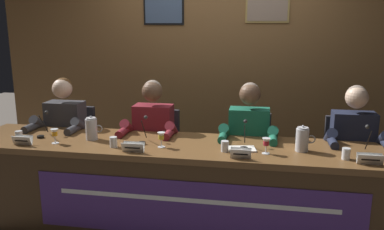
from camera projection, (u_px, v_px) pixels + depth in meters
The scene contains 29 objects.
ground_plane at pixel (192, 228), 3.45m from camera, with size 12.00×12.00×0.00m, color #70665B.
wall_back_panelled at pixel (214, 62), 4.56m from camera, with size 5.09×0.14×2.60m.
conference_table at pixel (190, 177), 3.22m from camera, with size 3.89×0.74×0.76m.
chair_far_left at pixel (74, 152), 4.11m from camera, with size 0.44×0.44×0.90m.
panelist_far_left at pixel (62, 131), 3.86m from camera, with size 0.51×0.48×1.23m.
nameplate_far_left at pixel (23, 140), 3.26m from camera, with size 0.16×0.06×0.08m.
juice_glass_far_left at pixel (55, 133), 3.29m from camera, with size 0.06×0.06×0.12m.
water_cup_far_left at pixel (19, 136), 3.38m from camera, with size 0.06×0.06×0.08m.
microphone_far_left at pixel (43, 128), 3.49m from camera, with size 0.06×0.17×0.22m.
chair_center_left at pixel (157, 157), 3.96m from camera, with size 0.44×0.44×0.90m.
panelist_center_left at pixel (151, 136), 3.70m from camera, with size 0.51×0.48×1.23m.
nameplate_center_left at pixel (133, 147), 3.07m from camera, with size 0.17×0.06×0.08m.
juice_glass_center_left at pixel (161, 137), 3.19m from camera, with size 0.06×0.06×0.12m.
water_cup_center_left at pixel (113, 143), 3.20m from camera, with size 0.06×0.06×0.08m.
microphone_center_left at pixel (143, 134), 3.31m from camera, with size 0.06×0.17×0.22m.
chair_center_right at pixel (248, 162), 3.80m from camera, with size 0.44×0.44×0.90m.
panelist_center_right at pixel (248, 141), 3.55m from camera, with size 0.51×0.48×1.23m.
nameplate_center_right at pixel (241, 153), 2.92m from camera, with size 0.15×0.06×0.08m.
juice_glass_center_right at pixel (266, 143), 3.03m from camera, with size 0.06×0.06×0.12m.
water_cup_center_right at pixel (225, 147), 3.09m from camera, with size 0.06×0.06×0.08m.
microphone_center_right at pixel (244, 139), 3.16m from camera, with size 0.06×0.17×0.22m.
chair_far_right at pixel (347, 168), 3.65m from camera, with size 0.44×0.44×0.90m.
panelist_far_right at pixel (354, 146), 3.39m from camera, with size 0.51×0.48×1.23m.
nameplate_far_right at pixel (370, 159), 2.80m from camera, with size 0.18×0.06×0.08m.
water_cup_far_right at pixel (346, 154), 2.91m from camera, with size 0.06×0.06×0.08m.
microphone_far_right at pixel (369, 146), 3.00m from camera, with size 0.06×0.17×0.22m.
water_pitcher_left_side at pixel (92, 129), 3.40m from camera, with size 0.15×0.10×0.21m.
water_pitcher_right_side at pixel (302, 139), 3.09m from camera, with size 0.15×0.10×0.21m.
document_stack_center_right at pixel (242, 149), 3.14m from camera, with size 0.23×0.19×0.01m.
Camera 1 is at (0.55, -3.09, 1.73)m, focal length 37.15 mm.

